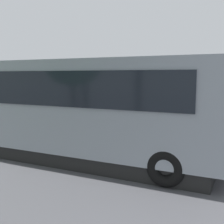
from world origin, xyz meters
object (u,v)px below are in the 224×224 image
(tour_bus, at_px, (73,110))
(traffic_cone, at_px, (133,125))
(spectator_far_left, at_px, (183,123))
(spectator_far_right, at_px, (58,117))
(stunt_motorcycle, at_px, (104,107))
(parked_motorcycle_silver, at_px, (173,143))
(spectator_left, at_px, (146,122))
(spectator_centre, at_px, (113,120))
(spectator_right, at_px, (88,116))

(tour_bus, distance_m, traffic_cone, 5.48)
(spectator_far_left, height_order, spectator_far_right, spectator_far_left)
(tour_bus, distance_m, stunt_motorcycle, 6.48)
(tour_bus, relative_size, stunt_motorcycle, 5.00)
(parked_motorcycle_silver, height_order, traffic_cone, parked_motorcycle_silver)
(spectator_left, relative_size, spectator_far_right, 1.02)
(stunt_motorcycle, relative_size, traffic_cone, 3.14)
(spectator_left, distance_m, spectator_centre, 1.32)
(spectator_far_right, height_order, parked_motorcycle_silver, spectator_far_right)
(spectator_far_left, xyz_separation_m, spectator_centre, (2.71, 0.24, -0.03))
(tour_bus, bearing_deg, parked_motorcycle_silver, -150.24)
(spectator_left, height_order, spectator_right, spectator_right)
(spectator_left, xyz_separation_m, parked_motorcycle_silver, (-1.27, 0.86, -0.52))
(spectator_left, bearing_deg, spectator_far_right, 3.76)
(spectator_left, bearing_deg, parked_motorcycle_silver, 145.93)
(spectator_left, xyz_separation_m, spectator_centre, (1.29, 0.29, 0.03))
(spectator_far_right, bearing_deg, stunt_motorcycle, -94.28)
(spectator_left, xyz_separation_m, traffic_cone, (1.67, -2.76, -0.69))
(spectator_centre, bearing_deg, spectator_left, -167.21)
(tour_bus, height_order, stunt_motorcycle, tour_bus)
(spectator_centre, xyz_separation_m, spectator_right, (1.24, -0.14, 0.05))
(stunt_motorcycle, distance_m, traffic_cone, 2.34)
(spectator_right, relative_size, parked_motorcycle_silver, 0.89)
(spectator_far_right, distance_m, traffic_cone, 3.89)
(spectator_far_left, bearing_deg, tour_bus, 38.67)
(spectator_left, height_order, spectator_centre, spectator_centre)
(spectator_far_left, relative_size, traffic_cone, 2.81)
(spectator_left, relative_size, parked_motorcycle_silver, 0.83)
(spectator_centre, distance_m, stunt_motorcycle, 4.57)
(parked_motorcycle_silver, bearing_deg, spectator_centre, -12.42)
(spectator_far_right, relative_size, traffic_cone, 2.63)
(spectator_far_right, relative_size, stunt_motorcycle, 0.84)
(spectator_left, xyz_separation_m, spectator_far_right, (4.03, 0.26, -0.02))
(spectator_far_right, bearing_deg, spectator_right, -175.83)
(spectator_far_right, height_order, stunt_motorcycle, stunt_motorcycle)
(spectator_far_left, height_order, parked_motorcycle_silver, spectator_far_left)
(spectator_right, bearing_deg, stunt_motorcycle, -71.92)
(spectator_centre, xyz_separation_m, parked_motorcycle_silver, (-2.56, 0.56, -0.54))
(spectator_centre, xyz_separation_m, stunt_motorcycle, (2.45, -3.86, -0.00))
(traffic_cone, bearing_deg, spectator_left, 121.17)
(spectator_far_right, distance_m, stunt_motorcycle, 3.84)
(spectator_left, bearing_deg, spectator_far_left, 177.79)
(spectator_far_right, bearing_deg, spectator_centre, 179.41)
(spectator_centre, height_order, traffic_cone, spectator_centre)
(tour_bus, height_order, parked_motorcycle_silver, tour_bus)
(spectator_right, xyz_separation_m, stunt_motorcycle, (1.22, -3.72, -0.05))
(tour_bus, bearing_deg, spectator_left, -123.64)
(spectator_right, bearing_deg, traffic_cone, -106.39)
(tour_bus, xyz_separation_m, stunt_motorcycle, (2.05, -6.12, -0.62))
(spectator_left, height_order, spectator_far_right, spectator_left)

